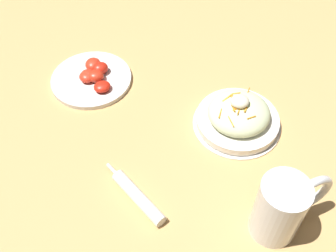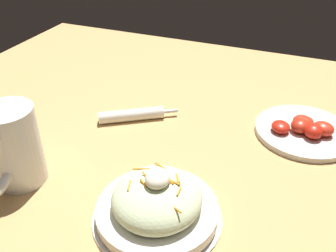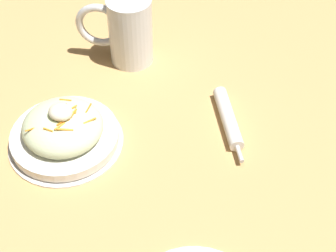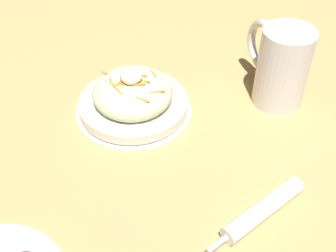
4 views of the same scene
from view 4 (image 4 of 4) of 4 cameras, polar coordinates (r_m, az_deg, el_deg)
ground_plane at (r=0.76m, az=0.14°, el=-2.62°), size 1.43×1.43×0.00m
salad_plate at (r=0.82m, az=-4.57°, el=3.63°), size 0.22×0.22×0.10m
beer_mug at (r=0.85m, az=14.34°, el=7.02°), size 0.17×0.10×0.15m
napkin_roll at (r=0.67m, az=12.18°, el=-10.59°), size 0.12×0.17×0.03m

